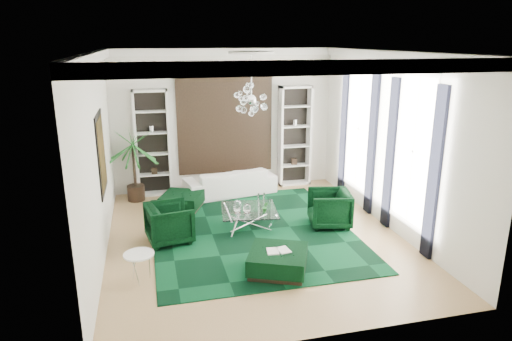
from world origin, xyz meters
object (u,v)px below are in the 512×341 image
object	(u,v)px
ottoman_side	(182,202)
sofa	(230,182)
ottoman_front	(278,261)
palm	(133,155)
side_table	(140,268)
armchair_left	(170,223)
armchair_right	(329,208)
coffee_table	(249,218)

from	to	relation	value
ottoman_side	sofa	bearing A→B (deg)	32.20
ottoman_front	palm	distance (m)	5.24
ottoman_side	palm	xyz separation A→B (m)	(-1.10, 0.95, 1.00)
ottoman_front	side_table	bearing A→B (deg)	174.05
sofa	armchair_left	world-z (taller)	armchair_left
armchair_left	side_table	distance (m)	1.62
sofa	side_table	distance (m)	4.77
sofa	ottoman_front	xyz separation A→B (m)	(0.05, -4.40, -0.15)
ottoman_front	armchair_left	bearing A→B (deg)	135.81
palm	armchair_right	bearing A→B (deg)	-33.22
armchair_left	ottoman_front	bearing A→B (deg)	-143.80
ottoman_side	ottoman_front	xyz separation A→B (m)	(1.40, -3.55, 0.00)
armchair_right	ottoman_side	xyz separation A→B (m)	(-3.10, 1.80, -0.21)
side_table	ottoman_side	bearing A→B (deg)	73.14
ottoman_side	side_table	distance (m)	3.45
coffee_table	ottoman_side	xyz separation A→B (m)	(-1.35, 1.45, -0.01)
ottoman_side	palm	bearing A→B (deg)	139.18
armchair_left	armchair_right	bearing A→B (deg)	-99.61
armchair_left	coffee_table	xyz separation A→B (m)	(1.75, 0.35, -0.20)
armchair_left	side_table	bearing A→B (deg)	148.59
armchair_left	ottoman_side	world-z (taller)	armchair_left
ottoman_front	palm	bearing A→B (deg)	119.05
armchair_right	ottoman_front	distance (m)	2.45
ottoman_front	palm	xyz separation A→B (m)	(-2.50, 4.50, 1.00)
armchair_right	side_table	bearing A→B (deg)	-57.76
sofa	palm	world-z (taller)	palm
sofa	coffee_table	bearing A→B (deg)	79.63
sofa	palm	bearing A→B (deg)	-12.71
coffee_table	ottoman_front	bearing A→B (deg)	-88.64
palm	ottoman_front	bearing A→B (deg)	-60.95
sofa	ottoman_side	distance (m)	1.60
ottoman_front	armchair_right	bearing A→B (deg)	45.83
sofa	armchair_left	size ratio (longest dim) A/B	2.68
side_table	ottoman_front	bearing A→B (deg)	-5.95
armchair_left	armchair_right	size ratio (longest dim) A/B	1.00
sofa	side_table	size ratio (longest dim) A/B	4.60
armchair_left	palm	size ratio (longest dim) A/B	0.37
armchair_left	coffee_table	distance (m)	1.80
ottoman_front	coffee_table	bearing A→B (deg)	91.36
armchair_left	ottoman_side	xyz separation A→B (m)	(0.40, 1.80, -0.21)
sofa	coffee_table	world-z (taller)	sofa
coffee_table	ottoman_side	distance (m)	1.98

